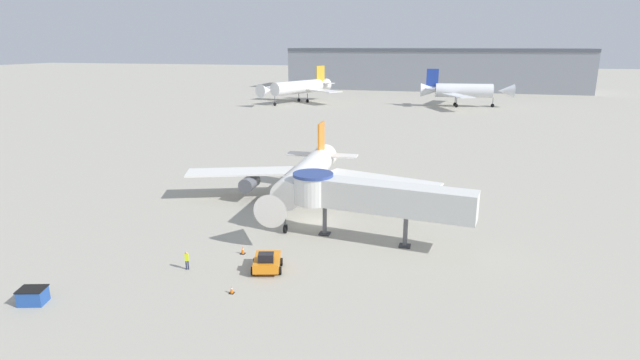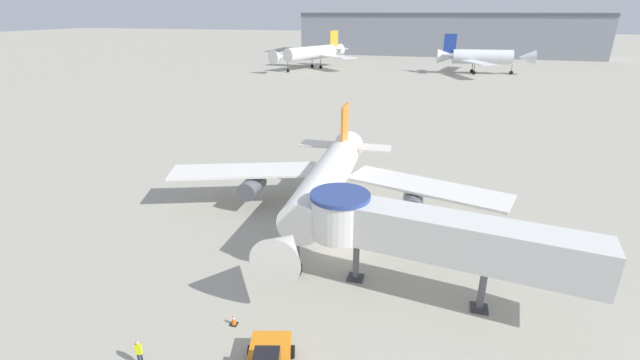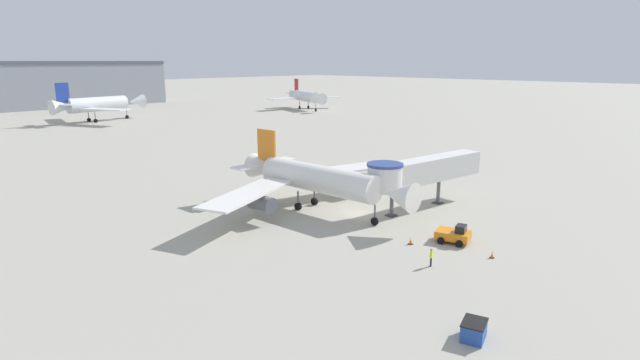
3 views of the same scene
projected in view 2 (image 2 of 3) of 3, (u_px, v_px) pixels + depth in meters
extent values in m
plane|color=#A8A393|center=(339.00, 252.00, 33.90)|extent=(800.00, 800.00, 0.00)
cylinder|color=white|center=(325.00, 183.00, 36.90)|extent=(3.87, 16.33, 3.24)
cone|color=white|center=(284.00, 248.00, 26.79)|extent=(3.37, 3.68, 3.24)
cone|color=white|center=(345.00, 152.00, 45.24)|extent=(3.43, 4.98, 3.24)
cube|color=white|center=(244.00, 171.00, 41.44)|extent=(14.54, 8.56, 0.22)
cube|color=white|center=(427.00, 187.00, 37.62)|extent=(14.59, 7.60, 0.22)
cube|color=orange|center=(345.00, 125.00, 43.95)|extent=(0.37, 3.21, 4.21)
cube|color=white|center=(345.00, 146.00, 45.25)|extent=(9.63, 2.62, 0.18)
cylinder|color=#565960|center=(252.00, 187.00, 40.69)|extent=(1.90, 3.27, 1.78)
cylinder|color=#565960|center=(413.00, 202.00, 37.36)|extent=(1.90, 3.27, 1.78)
cylinder|color=#4C4C51|center=(299.00, 258.00, 30.44)|extent=(0.18, 0.18, 1.86)
cylinder|color=black|center=(299.00, 269.00, 30.78)|extent=(0.30, 0.91, 0.90)
cylinder|color=#4C4C51|center=(315.00, 199.00, 39.99)|extent=(0.22, 0.22, 1.86)
cylinder|color=black|center=(315.00, 208.00, 40.33)|extent=(0.44, 0.92, 0.90)
cylinder|color=#4C4C51|center=(345.00, 202.00, 39.34)|extent=(0.22, 0.22, 1.86)
cylinder|color=black|center=(345.00, 212.00, 39.68)|extent=(0.44, 0.92, 0.90)
cube|color=silver|center=(462.00, 240.00, 26.28)|extent=(16.29, 4.75, 2.80)
cylinder|color=silver|center=(340.00, 216.00, 29.30)|extent=(3.90, 3.90, 2.80)
cylinder|color=navy|center=(340.00, 196.00, 28.73)|extent=(4.10, 4.10, 0.30)
cylinder|color=#56565B|center=(356.00, 259.00, 29.93)|extent=(0.44, 0.44, 3.26)
cube|color=#333338|center=(355.00, 278.00, 30.50)|extent=(1.10, 1.10, 0.12)
cylinder|color=#56565B|center=(482.00, 288.00, 26.79)|extent=(0.44, 0.44, 3.26)
cube|color=#333338|center=(479.00, 308.00, 27.37)|extent=(1.10, 1.10, 0.12)
cube|color=orange|center=(269.00, 358.00, 22.51)|extent=(2.97, 3.70, 0.80)
cube|color=black|center=(267.00, 357.00, 21.56)|extent=(1.50, 1.23, 0.72)
cylinder|color=black|center=(251.00, 352.00, 23.49)|extent=(0.52, 0.76, 0.69)
cylinder|color=black|center=(291.00, 352.00, 23.48)|extent=(0.52, 0.76, 0.69)
cube|color=black|center=(234.00, 324.00, 26.03)|extent=(0.44, 0.44, 0.04)
cone|color=orange|center=(233.00, 319.00, 25.89)|extent=(0.31, 0.31, 0.69)
cylinder|color=white|center=(233.00, 318.00, 25.86)|extent=(0.17, 0.17, 0.08)
cylinder|color=#1E2338|center=(142.00, 360.00, 22.87)|extent=(0.12, 0.12, 0.81)
cylinder|color=#1E2338|center=(139.00, 360.00, 22.87)|extent=(0.12, 0.12, 0.81)
cube|color=#D1E019|center=(138.00, 349.00, 22.61)|extent=(0.36, 0.27, 0.64)
sphere|color=tan|center=(137.00, 343.00, 22.45)|extent=(0.22, 0.22, 0.22)
cylinder|color=silver|center=(482.00, 57.00, 128.52)|extent=(17.54, 6.07, 4.19)
cone|color=silver|center=(526.00, 57.00, 126.56)|extent=(5.04, 4.67, 4.19)
cone|color=silver|center=(448.00, 56.00, 130.09)|extent=(6.71, 4.86, 4.19)
cube|color=silver|center=(478.00, 62.00, 121.00)|extent=(9.75, 14.34, 0.22)
cube|color=silver|center=(468.00, 56.00, 137.41)|extent=(7.16, 14.34, 0.22)
cube|color=navy|center=(450.00, 43.00, 128.66)|extent=(3.65, 0.64, 5.45)
cube|color=silver|center=(447.00, 54.00, 129.87)|extent=(3.57, 9.55, 0.18)
cylinder|color=#4C4C51|center=(512.00, 69.00, 128.34)|extent=(0.18, 0.18, 2.41)
cylinder|color=black|center=(511.00, 73.00, 128.78)|extent=(1.12, 0.38, 1.10)
cylinder|color=#4C4C51|center=(474.00, 69.00, 128.34)|extent=(0.22, 0.22, 2.41)
cylinder|color=black|center=(474.00, 73.00, 128.78)|extent=(1.14, 0.52, 1.10)
cylinder|color=#4C4C51|center=(472.00, 67.00, 131.80)|extent=(0.22, 0.22, 2.41)
cylinder|color=black|center=(472.00, 71.00, 132.24)|extent=(1.14, 0.52, 1.10)
cylinder|color=white|center=(311.00, 53.00, 139.63)|extent=(12.79, 21.62, 4.24)
cone|color=white|center=(278.00, 56.00, 129.02)|extent=(5.78, 6.00, 4.24)
cone|color=white|center=(334.00, 51.00, 148.42)|extent=(6.48, 7.54, 4.24)
cube|color=white|center=(297.00, 53.00, 147.25)|extent=(14.18, 6.69, 0.22)
cube|color=white|center=(338.00, 56.00, 136.49)|extent=(13.68, 13.09, 0.22)
cube|color=gold|center=(334.00, 39.00, 146.80)|extent=(1.97, 3.99, 5.52)
cube|color=white|center=(335.00, 48.00, 148.38)|extent=(9.72, 6.54, 0.18)
cylinder|color=#4C4C51|center=(288.00, 67.00, 133.07)|extent=(0.18, 0.18, 2.44)
cylinder|color=black|center=(288.00, 71.00, 133.52)|extent=(0.69, 1.11, 1.10)
cylinder|color=#4C4C51|center=(312.00, 62.00, 143.94)|extent=(0.22, 0.22, 2.44)
cylinder|color=black|center=(312.00, 66.00, 144.39)|extent=(0.82, 1.17, 1.10)
cylinder|color=#4C4C51|center=(321.00, 63.00, 141.65)|extent=(0.22, 0.22, 2.44)
cylinder|color=black|center=(321.00, 67.00, 142.09)|extent=(0.82, 1.17, 1.10)
cube|color=gray|center=(444.00, 35.00, 186.21)|extent=(122.34, 27.04, 16.04)
cube|color=#4C515B|center=(446.00, 14.00, 183.04)|extent=(122.34, 27.58, 1.20)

